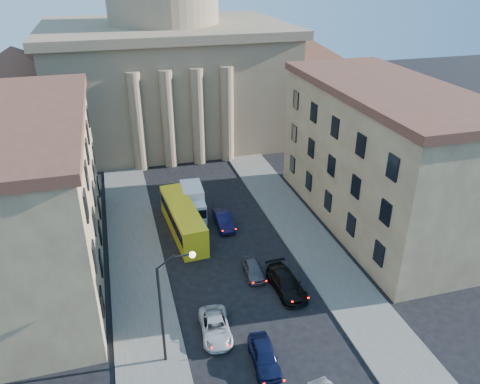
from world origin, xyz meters
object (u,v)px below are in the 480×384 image
at_px(street_lamp, 168,301).
at_px(box_truck, 193,202).
at_px(city_bus, 183,218).
at_px(car_left_near, 264,356).

xyz_separation_m(street_lamp, box_truck, (5.38, 20.46, -3.83)).
height_order(street_lamp, city_bus, street_lamp).
xyz_separation_m(street_lamp, car_left_near, (6.08, -2.15, -4.55)).
bearing_deg(box_truck, car_left_near, -85.38).
relative_size(street_lamp, box_truck, 1.55).
relative_size(street_lamp, city_bus, 0.80).
bearing_deg(street_lamp, car_left_near, -19.50).
xyz_separation_m(car_left_near, box_truck, (-0.70, 22.61, 0.72)).
relative_size(car_left_near, city_bus, 0.39).
bearing_deg(car_left_near, city_bus, 101.53).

